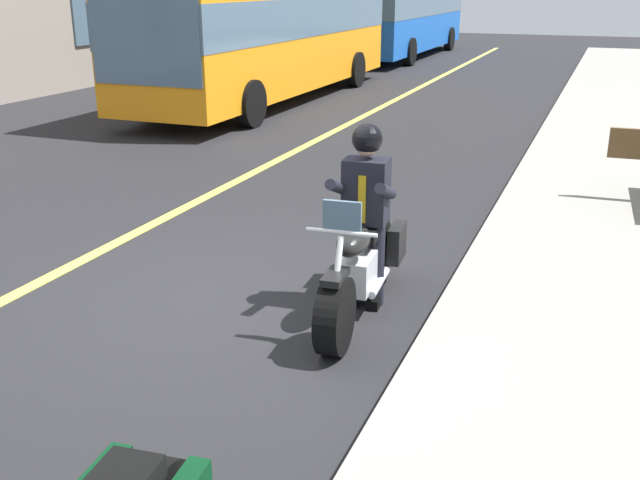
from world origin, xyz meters
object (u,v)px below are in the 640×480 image
(rider_main, at_px, (366,200))
(bus_far, at_px, (270,26))
(motorcycle_main, at_px, (360,266))
(bus_near, at_px, (403,9))

(rider_main, relative_size, bus_far, 0.16)
(motorcycle_main, xyz_separation_m, rider_main, (-0.19, -0.02, 0.58))
(motorcycle_main, bearing_deg, rider_main, -174.28)
(rider_main, distance_m, bus_far, 12.95)
(bus_far, bearing_deg, bus_near, -179.92)
(motorcycle_main, bearing_deg, bus_far, -151.27)
(motorcycle_main, bearing_deg, bus_near, -165.30)
(rider_main, xyz_separation_m, bus_far, (-11.29, -6.27, 0.84))
(motorcycle_main, distance_m, bus_near, 24.91)
(rider_main, bearing_deg, bus_near, -165.23)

